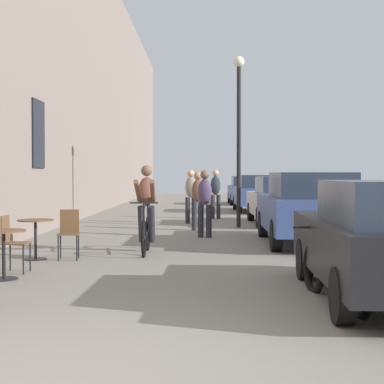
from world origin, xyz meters
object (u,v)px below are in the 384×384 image
object	(u,v)px
pedestrian_mid	(198,197)
parked_car_second	(307,207)
parked_motorcycle	(334,269)
cafe_table_far	(35,231)
cafe_chair_far_toward_street	(69,231)
pedestrian_near	(205,200)
pedestrian_furthest	(216,191)
street_lamp	(239,119)
pedestrian_far	(191,193)
parked_car_fifth	(246,190)
cafe_table_mid	(4,244)
parked_car_third	(281,200)
cafe_chair_mid_toward_street	(12,239)
cyclist_on_bicycle	(146,211)
parked_car_fourth	(257,193)

from	to	relation	value
pedestrian_mid	parked_car_second	bearing A→B (deg)	-53.51
pedestrian_mid	parked_motorcycle	bearing A→B (deg)	-80.00
cafe_table_far	cafe_chair_far_toward_street	xyz separation A→B (m)	(0.59, 0.08, -0.00)
cafe_chair_far_toward_street	pedestrian_near	xyz separation A→B (m)	(2.47, 3.84, 0.40)
pedestrian_furthest	street_lamp	world-z (taller)	street_lamp
pedestrian_mid	pedestrian_furthest	xyz separation A→B (m)	(0.58, 4.38, 0.05)
cafe_chair_far_toward_street	pedestrian_far	xyz separation A→B (m)	(2.06, 8.06, 0.42)
pedestrian_near	parked_car_fifth	distance (m)	16.72
cafe_table_mid	cafe_table_far	distance (m)	2.09
pedestrian_far	street_lamp	size ratio (longest dim) A/B	0.34
pedestrian_furthest	parked_car_second	world-z (taller)	pedestrian_furthest
cafe_chair_far_toward_street	parked_car_third	xyz separation A→B (m)	(4.81, 7.81, 0.24)
pedestrian_near	pedestrian_mid	distance (m)	1.91
parked_car_fifth	street_lamp	bearing A→B (deg)	-94.94
cafe_table_mid	pedestrian_furthest	bearing A→B (deg)	74.71
pedestrian_furthest	parked_car_second	bearing A→B (deg)	-76.51
cafe_chair_mid_toward_street	cyclist_on_bicycle	world-z (taller)	cyclist_on_bicycle
street_lamp	parked_car_third	world-z (taller)	street_lamp
cyclist_on_bicycle	parked_car_fifth	world-z (taller)	cyclist_on_bicycle
cyclist_on_bicycle	parked_motorcycle	world-z (taller)	cyclist_on_bicycle
pedestrian_mid	street_lamp	bearing A→B (deg)	39.38
cyclist_on_bicycle	parked_car_second	xyz separation A→B (m)	(3.40, 1.53, 0.00)
parked_car_second	parked_car_third	bearing A→B (deg)	88.92
pedestrian_near	pedestrian_furthest	size ratio (longest dim) A/B	0.97
parked_car_fourth	cafe_table_mid	bearing A→B (deg)	-107.49
cafe_chair_mid_toward_street	cafe_chair_far_toward_street	size ratio (longest dim) A/B	1.00
cafe_chair_far_toward_street	pedestrian_far	distance (m)	8.33
parked_motorcycle	pedestrian_furthest	bearing A→B (deg)	94.50
cafe_table_mid	parked_motorcycle	xyz separation A→B (m)	(4.45, -1.58, -0.12)
pedestrian_furthest	parked_car_second	size ratio (longest dim) A/B	0.38
pedestrian_furthest	parked_car_fourth	size ratio (longest dim) A/B	0.40
cafe_chair_far_toward_street	pedestrian_near	size ratio (longest dim) A/B	0.55
parked_car_fifth	cafe_chair_far_toward_street	bearing A→B (deg)	-102.81
cafe_chair_mid_toward_street	cafe_chair_far_toward_street	bearing A→B (deg)	69.92
pedestrian_far	parked_car_fifth	distance (m)	12.63
cyclist_on_bicycle	parked_car_second	size ratio (longest dim) A/B	0.40
cafe_chair_mid_toward_street	pedestrian_mid	distance (m)	7.83
cafe_chair_far_toward_street	parked_motorcycle	xyz separation A→B (m)	(3.96, -3.74, -0.11)
cyclist_on_bicycle	pedestrian_mid	world-z (taller)	cyclist_on_bicycle
cafe_chair_far_toward_street	parked_car_fourth	xyz separation A→B (m)	(4.65, 14.13, 0.26)
cafe_table_far	parked_car_third	size ratio (longest dim) A/B	0.17
pedestrian_near	parked_car_fourth	world-z (taller)	pedestrian_near
cafe_chair_mid_toward_street	parked_motorcycle	xyz separation A→B (m)	(4.53, -2.20, -0.11)
parked_motorcycle	cafe_table_far	bearing A→B (deg)	141.13
cafe_table_far	pedestrian_near	size ratio (longest dim) A/B	0.44
pedestrian_near	pedestrian_furthest	xyz separation A→B (m)	(0.40, 6.28, 0.03)
cafe_table_far	parked_car_second	xyz separation A→B (m)	(5.29, 2.55, 0.29)
cafe_chair_mid_toward_street	parked_car_fifth	distance (m)	22.57
pedestrian_mid	cafe_chair_far_toward_street	bearing A→B (deg)	-111.75
cafe_table_far	cyclist_on_bicycle	size ratio (longest dim) A/B	0.41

